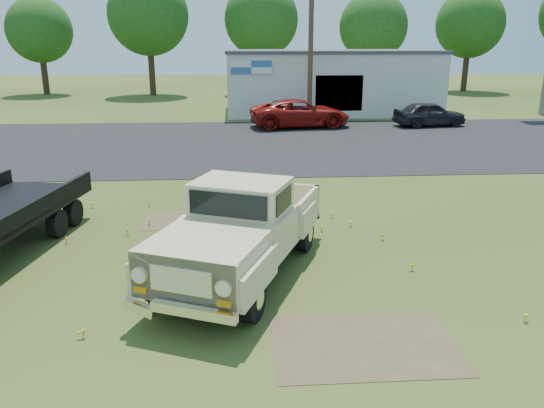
{
  "coord_description": "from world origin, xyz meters",
  "views": [
    {
      "loc": [
        -0.51,
        -10.43,
        4.72
      ],
      "look_at": [
        0.27,
        1.0,
        1.19
      ],
      "focal_mm": 35.0,
      "sensor_mm": 36.0,
      "label": 1
    }
  ],
  "objects": [
    {
      "name": "dirt_patch_b",
      "position": [
        -2.0,
        3.5,
        0.0
      ],
      "size": [
        2.2,
        1.6,
        0.01
      ],
      "primitive_type": "cube",
      "color": "brown",
      "rests_on": "ground"
    },
    {
      "name": "treeline_b",
      "position": [
        -18.0,
        41.0,
        5.67
      ],
      "size": [
        5.76,
        5.76,
        8.57
      ],
      "color": "#3B271A",
      "rests_on": "ground"
    },
    {
      "name": "treeline_e",
      "position": [
        12.0,
        39.0,
        5.98
      ],
      "size": [
        6.08,
        6.08,
        9.04
      ],
      "color": "#3B271A",
      "rests_on": "ground"
    },
    {
      "name": "treeline_f",
      "position": [
        22.0,
        41.5,
        6.3
      ],
      "size": [
        6.4,
        6.4,
        9.52
      ],
      "color": "#3B271A",
      "rests_on": "ground"
    },
    {
      "name": "utility_pole_mid",
      "position": [
        4.0,
        22.0,
        4.6
      ],
      "size": [
        1.6,
        0.3,
        9.0
      ],
      "color": "#412E1E",
      "rests_on": "ground"
    },
    {
      "name": "asphalt_lot",
      "position": [
        0.0,
        15.0,
        0.0
      ],
      "size": [
        90.0,
        14.0,
        0.02
      ],
      "primitive_type": "cube",
      "color": "black",
      "rests_on": "ground"
    },
    {
      "name": "treeline_d",
      "position": [
        2.0,
        40.5,
        6.62
      ],
      "size": [
        6.72,
        6.72,
        10.0
      ],
      "color": "#3B271A",
      "rests_on": "ground"
    },
    {
      "name": "dark_sedan",
      "position": [
        10.65,
        19.58,
        0.7
      ],
      "size": [
        4.29,
        2.21,
        1.4
      ],
      "primitive_type": "imported",
      "rotation": [
        0.0,
        0.0,
        1.71
      ],
      "color": "black",
      "rests_on": "ground"
    },
    {
      "name": "treeline_c",
      "position": [
        -8.0,
        39.5,
        6.93
      ],
      "size": [
        7.04,
        7.04,
        10.47
      ],
      "color": "#3B271A",
      "rests_on": "ground"
    },
    {
      "name": "commercial_building",
      "position": [
        6.0,
        26.99,
        2.1
      ],
      "size": [
        14.2,
        8.2,
        4.15
      ],
      "color": "silver",
      "rests_on": "ground"
    },
    {
      "name": "ground",
      "position": [
        0.0,
        0.0,
        0.0
      ],
      "size": [
        140.0,
        140.0,
        0.0
      ],
      "primitive_type": "plane",
      "color": "#304516",
      "rests_on": "ground"
    },
    {
      "name": "red_pickup",
      "position": [
        3.16,
        19.72,
        0.78
      ],
      "size": [
        5.91,
        3.3,
        1.56
      ],
      "primitive_type": "imported",
      "rotation": [
        0.0,
        0.0,
        1.7
      ],
      "color": "maroon",
      "rests_on": "ground"
    },
    {
      "name": "dirt_patch_a",
      "position": [
        1.5,
        -3.0,
        0.0
      ],
      "size": [
        3.0,
        2.0,
        0.01
      ],
      "primitive_type": "cube",
      "color": "brown",
      "rests_on": "ground"
    },
    {
      "name": "vintage_pickup_truck",
      "position": [
        -0.43,
        -0.14,
        1.03
      ],
      "size": [
        4.21,
        6.08,
        2.06
      ],
      "primitive_type": null,
      "rotation": [
        0.0,
        0.0,
        -0.39
      ],
      "color": "tan",
      "rests_on": "ground"
    }
  ]
}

